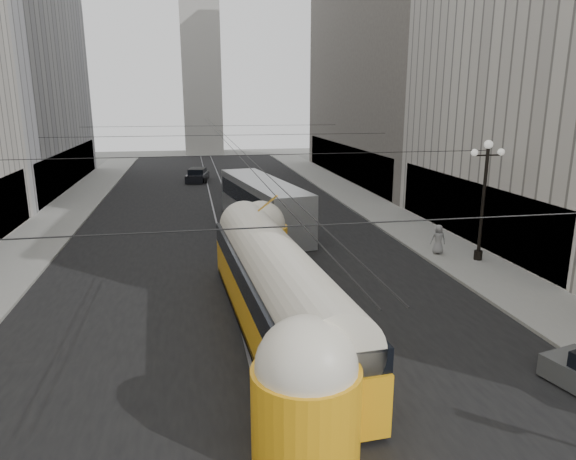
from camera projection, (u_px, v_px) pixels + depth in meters
name	position (u px, v px, depth m)	size (l,w,h in m)	color
road	(225.00, 214.00, 39.19)	(20.00, 85.00, 0.02)	black
sidewalk_left	(68.00, 210.00, 40.32)	(4.00, 72.00, 0.15)	gray
sidewalk_right	(360.00, 199.00, 44.69)	(4.00, 72.00, 0.15)	gray
rail_left	(215.00, 215.00, 39.06)	(0.12, 85.00, 0.04)	gray
rail_right	(234.00, 214.00, 39.33)	(0.12, 85.00, 0.04)	gray
building_right_far	(402.00, 23.00, 53.55)	(12.60, 32.60, 32.60)	#514C47
distant_tower	(201.00, 57.00, 80.70)	(6.00, 6.00, 31.36)	#B2AFA8
lamppost_right_mid	(484.00, 194.00, 26.76)	(1.86, 0.44, 6.37)	black
catenary	(225.00, 137.00, 36.80)	(25.00, 72.00, 0.23)	black
streetcar	(276.00, 286.00, 19.03)	(3.56, 16.80, 3.69)	#F7A815
city_bus	(263.00, 202.00, 34.63)	(4.67, 13.13, 3.25)	gray
sedan_white_far	(239.00, 182.00, 49.82)	(3.14, 5.33, 1.58)	white
sedan_dark_far	(198.00, 175.00, 54.82)	(2.67, 4.74, 1.41)	black
pedestrian_sidewalk_right	(438.00, 239.00, 28.51)	(0.81, 0.50, 1.65)	gray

